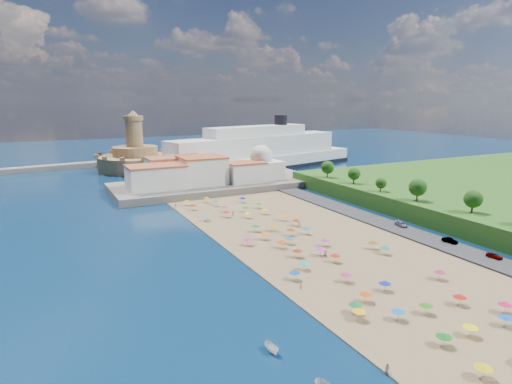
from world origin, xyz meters
TOP-DOWN VIEW (x-y plane):
  - ground at (0.00, 0.00)m, footprint 700.00×700.00m
  - terrace at (10.00, 73.00)m, footprint 90.00×36.00m
  - jetty at (-12.00, 108.00)m, footprint 18.00×70.00m
  - waterfront_buildings at (-3.05, 73.64)m, footprint 57.00×29.00m
  - domed_building at (30.00, 71.00)m, footprint 16.00×16.00m
  - fortress at (-12.00, 138.00)m, footprint 40.00×40.00m
  - cruise_ship at (47.37, 108.82)m, footprint 135.01×51.49m
  - beach_parasols at (-0.49, -10.14)m, footprint 31.25×117.19m
  - beachgoers at (-4.19, 11.90)m, footprint 29.25×105.15m
  - moored_boats at (-28.48, -54.40)m, footprint 3.73×15.94m
  - parked_cars at (36.00, -20.37)m, footprint 2.61×33.94m
  - hillside_trees at (48.70, -5.30)m, footprint 10.33×109.73m

SIDE VIEW (x-z plane):
  - ground at x=0.00m, z-range 0.00..0.00m
  - moored_boats at x=-28.48m, z-range -0.06..1.63m
  - beachgoers at x=-4.19m, z-range 0.21..2.07m
  - jetty at x=-12.00m, z-range 0.00..2.40m
  - parked_cars at x=36.00m, z-range 0.68..2.04m
  - terrace at x=10.00m, z-range 0.00..3.00m
  - beach_parasols at x=-0.49m, z-range 1.05..3.25m
  - fortress at x=-12.00m, z-range -9.52..22.88m
  - waterfront_buildings at x=-3.05m, z-range 2.38..13.38m
  - cruise_ship at x=47.37m, z-range -5.97..23.32m
  - domed_building at x=30.00m, z-range 1.47..16.47m
  - hillside_trees at x=48.70m, z-range 6.28..13.46m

